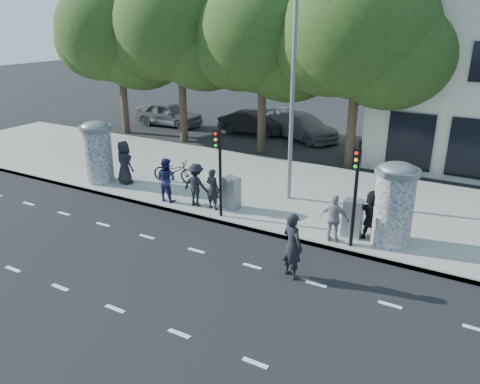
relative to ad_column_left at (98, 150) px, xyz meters
The scene contains 27 objects.
ground 8.63m from the ad_column_left, 32.01° to the right, with size 120.00×120.00×0.00m, color black.
sidewalk 7.94m from the ad_column_left, 22.62° to the left, with size 40.00×8.00×0.15m, color gray.
curb 7.41m from the ad_column_left, ahead, with size 40.00×0.10×0.16m, color slate.
lane_dash_near 9.95m from the ad_column_left, 42.94° to the right, with size 32.00×0.12×0.01m, color silver.
lane_dash_far 7.99m from the ad_column_left, 23.29° to the right, with size 32.00×0.12×0.01m, color silver.
ad_column_left is the anchor object (origin of this frame).
ad_column_right 12.40m from the ad_column_left, ahead, with size 1.36×1.36×2.65m.
traffic_pole_near 6.67m from the ad_column_left, ahead, with size 0.22×0.31×3.40m.
traffic_pole_far 11.44m from the ad_column_left, ahead, with size 0.22×0.31×3.40m.
street_lamp 8.90m from the ad_column_left, 14.94° to the left, with size 0.25×0.93×8.00m.
tree_far_left 10.92m from the ad_column_left, 125.94° to the left, with size 7.20×7.20×9.26m.
tree_mid_left 9.50m from the ad_column_left, 99.23° to the left, with size 7.20×7.20×9.57m.
tree_near_left 10.07m from the ad_column_left, 65.71° to the left, with size 6.80×6.80×8.97m.
tree_center 12.62m from the ad_column_left, 41.88° to the left, with size 7.00×7.00×9.30m.
ped_a 1.29m from the ad_column_left, 16.21° to the left, with size 0.91×0.59×1.87m, color black.
ped_b 6.04m from the ad_column_left, ahead, with size 0.57×0.37×1.56m, color black.
ped_c 4.02m from the ad_column_left, ahead, with size 0.84×0.65×1.72m, color navy.
ped_d 5.30m from the ad_column_left, ahead, with size 1.07×0.62×1.66m, color black.
ped_e 10.83m from the ad_column_left, ahead, with size 0.92×0.52×1.57m, color gray.
ped_f 11.82m from the ad_column_left, ahead, with size 1.56×0.56×1.69m, color black.
man_road 10.87m from the ad_column_left, 16.27° to the right, with size 0.70×0.46×1.92m, color black.
bicycle 3.38m from the ad_column_left, 27.74° to the left, with size 1.91×0.66×1.00m, color black.
cabinet_left 6.61m from the ad_column_left, ahead, with size 0.58×0.42×1.21m, color gray.
cabinet_right 11.23m from the ad_column_left, ahead, with size 0.60×0.44×1.26m, color gray.
car_left 11.96m from the ad_column_left, 113.14° to the left, with size 4.63×1.86×1.58m, color #54575B.
car_mid 11.81m from the ad_column_left, 83.81° to the left, with size 4.19×1.46×1.38m, color black.
car_right 12.93m from the ad_column_left, 69.89° to the left, with size 5.15×2.10×1.50m, color slate.
Camera 1 is at (7.67, -9.34, 6.90)m, focal length 35.00 mm.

